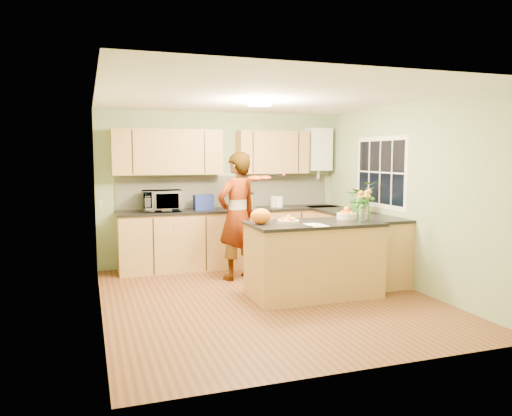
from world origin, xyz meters
name	(u,v)px	position (x,y,z in m)	size (l,w,h in m)	color
floor	(267,298)	(0.00, 0.00, 0.00)	(4.50, 4.50, 0.00)	brown
ceiling	(268,97)	(0.00, 0.00, 2.50)	(4.00, 4.50, 0.02)	white
wall_back	(221,189)	(0.00, 2.25, 1.25)	(4.00, 0.02, 2.50)	#98AB7A
wall_front	(362,223)	(0.00, -2.25, 1.25)	(4.00, 0.02, 2.50)	#98AB7A
wall_left	(98,205)	(-2.00, 0.00, 1.25)	(0.02, 4.50, 2.50)	#98AB7A
wall_right	(405,196)	(2.00, 0.00, 1.25)	(0.02, 4.50, 2.50)	#98AB7A
back_counter	(232,237)	(0.10, 1.95, 0.47)	(3.64, 0.62, 0.94)	#B08946
right_counter	(353,243)	(1.70, 0.85, 0.47)	(0.62, 2.24, 0.94)	#B08946
splashback	(227,191)	(0.10, 2.23, 1.20)	(3.60, 0.02, 0.52)	beige
upper_cabinets	(213,152)	(-0.18, 2.08, 1.85)	(3.20, 0.34, 0.70)	#B08946
boiler	(318,150)	(1.70, 2.09, 1.90)	(0.40, 0.30, 0.86)	white
window_right	(380,172)	(1.99, 0.60, 1.55)	(0.01, 1.30, 1.05)	white
light_switch	(101,205)	(-1.99, -0.60, 1.30)	(0.02, 0.09, 0.09)	white
ceiling_lamp	(260,103)	(0.00, 0.30, 2.46)	(0.30, 0.30, 0.07)	#FFEABF
peninsula_island	(314,259)	(0.60, -0.07, 0.48)	(1.67, 0.85, 0.95)	#B08946
fruit_dish	(289,220)	(0.25, -0.07, 0.99)	(0.27, 0.27, 0.10)	beige
orange_bowl	(347,214)	(1.15, 0.08, 1.02)	(0.27, 0.27, 0.15)	beige
flower_vase	(363,198)	(1.20, -0.25, 1.25)	(0.24, 0.24, 0.45)	silver
orange_bag	(261,216)	(-0.10, -0.02, 1.05)	(0.26, 0.22, 0.20)	orange
papers	(317,225)	(0.50, -0.37, 0.96)	(0.20, 0.28, 0.01)	white
violinist	(237,216)	(-0.06, 1.09, 0.92)	(0.67, 0.44, 1.85)	#DA9F85
violin	(255,178)	(0.14, 0.87, 1.48)	(0.56, 0.23, 0.11)	#541405
microwave	(162,201)	(-1.02, 1.92, 1.10)	(0.59, 0.40, 0.33)	white
blue_box	(203,202)	(-0.37, 1.93, 1.06)	(0.30, 0.22, 0.24)	navy
kettle	(251,201)	(0.42, 1.91, 1.07)	(0.16, 0.16, 0.31)	silver
jar_cream	(274,202)	(0.84, 1.96, 1.03)	(0.12, 0.12, 0.19)	beige
jar_white	(280,202)	(0.93, 1.94, 1.03)	(0.11, 0.11, 0.18)	white
potted_plant	(360,198)	(1.70, 0.67, 1.18)	(0.43, 0.37, 0.48)	#306C24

